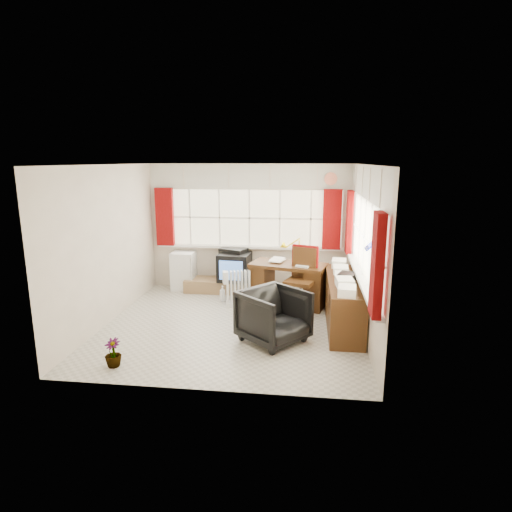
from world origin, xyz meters
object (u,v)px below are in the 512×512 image
(crt_tv, at_px, (235,267))
(tv_bench, at_px, (221,285))
(desk_lamp, at_px, (299,246))
(mini_fridge, at_px, (184,271))
(radiator, at_px, (238,292))
(office_chair, at_px, (274,316))
(credenza, at_px, (343,301))
(task_chair, at_px, (303,277))
(desk, at_px, (288,282))

(crt_tv, bearing_deg, tv_bench, 171.17)
(desk_lamp, distance_m, mini_fridge, 2.50)
(radiator, height_order, tv_bench, radiator)
(desk_lamp, relative_size, mini_fridge, 0.59)
(office_chair, bearing_deg, crt_tv, 64.19)
(desk_lamp, distance_m, credenza, 1.38)
(radiator, bearing_deg, crt_tv, 104.37)
(tv_bench, bearing_deg, credenza, -33.71)
(crt_tv, bearing_deg, credenza, -36.59)
(task_chair, bearing_deg, desk, 130.77)
(radiator, height_order, mini_fridge, mini_fridge)
(desk, height_order, crt_tv, desk)
(task_chair, bearing_deg, radiator, 174.54)
(desk_lamp, bearing_deg, mini_fridge, 164.53)
(task_chair, bearing_deg, tv_bench, 150.43)
(task_chair, distance_m, mini_fridge, 2.61)
(office_chair, distance_m, mini_fridge, 3.10)
(desk, height_order, credenza, credenza)
(desk, height_order, desk_lamp, desk_lamp)
(radiator, relative_size, tv_bench, 0.46)
(desk_lamp, relative_size, credenza, 0.23)
(desk, distance_m, office_chair, 1.66)
(desk_lamp, xyz_separation_m, task_chair, (0.08, -0.36, -0.47))
(desk, height_order, mini_fridge, desk)
(office_chair, distance_m, credenza, 1.28)
(crt_tv, bearing_deg, mini_fridge, 173.26)
(radiator, relative_size, crt_tv, 1.01)
(tv_bench, bearing_deg, desk_lamp, -19.92)
(mini_fridge, bearing_deg, tv_bench, -5.93)
(radiator, distance_m, mini_fridge, 1.55)
(desk, relative_size, tv_bench, 1.03)
(desk_lamp, xyz_separation_m, credenza, (0.73, -0.96, -0.68))
(office_chair, relative_size, credenza, 0.42)
(radiator, relative_size, credenza, 0.32)
(crt_tv, bearing_deg, radiator, -75.63)
(tv_bench, bearing_deg, crt_tv, -8.83)
(radiator, xyz_separation_m, crt_tv, (-0.20, 0.77, 0.26))
(desk_lamp, bearing_deg, desk, -161.00)
(radiator, distance_m, tv_bench, 0.96)
(office_chair, bearing_deg, task_chair, 25.31)
(desk_lamp, distance_m, radiator, 1.36)
(desk_lamp, distance_m, office_chair, 1.88)
(radiator, bearing_deg, credenza, -21.51)
(office_chair, relative_size, radiator, 1.30)
(desk, xyz_separation_m, crt_tv, (-1.08, 0.58, 0.10))
(credenza, bearing_deg, desk_lamp, 127.23)
(task_chair, xyz_separation_m, mini_fridge, (-2.40, 1.00, -0.22))
(desk, relative_size, crt_tv, 2.26)
(desk_lamp, height_order, office_chair, desk_lamp)
(credenza, relative_size, tv_bench, 1.43)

